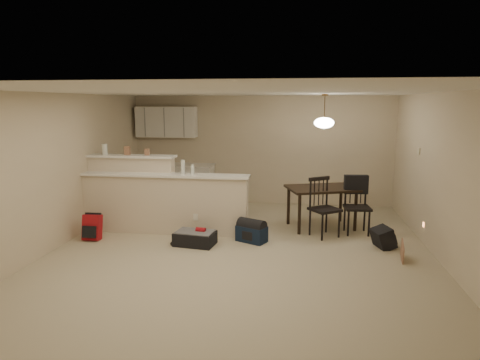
% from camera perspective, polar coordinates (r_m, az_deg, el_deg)
% --- Properties ---
extents(room, '(7.00, 7.02, 2.50)m').
position_cam_1_polar(room, '(6.52, 0.01, 0.62)').
color(room, '#B7AA8C').
rests_on(room, ground).
extents(breakfast_bar, '(3.08, 0.58, 1.39)m').
position_cam_1_polar(breakfast_bar, '(8.00, -11.56, -2.46)').
color(breakfast_bar, beige).
rests_on(breakfast_bar, ground).
extents(upper_cabinets, '(1.40, 0.34, 0.70)m').
position_cam_1_polar(upper_cabinets, '(10.18, -9.77, 7.64)').
color(upper_cabinets, white).
rests_on(upper_cabinets, room).
extents(kitchen_counter, '(1.80, 0.60, 0.90)m').
position_cam_1_polar(kitchen_counter, '(10.16, -8.67, -0.58)').
color(kitchen_counter, white).
rests_on(kitchen_counter, ground).
extents(thermostat, '(0.02, 0.12, 0.12)m').
position_cam_1_polar(thermostat, '(8.23, 22.74, 3.60)').
color(thermostat, beige).
rests_on(thermostat, room).
extents(jar, '(0.10, 0.10, 0.20)m').
position_cam_1_polar(jar, '(8.35, -17.58, 3.93)').
color(jar, silver).
rests_on(jar, breakfast_bar).
extents(cereal_box, '(0.10, 0.07, 0.16)m').
position_cam_1_polar(cereal_box, '(8.17, -14.80, 3.80)').
color(cereal_box, '#996A4F').
rests_on(cereal_box, breakfast_bar).
extents(small_box, '(0.08, 0.06, 0.12)m').
position_cam_1_polar(small_box, '(8.03, -12.31, 3.66)').
color(small_box, '#996A4F').
rests_on(small_box, breakfast_bar).
extents(bottle_a, '(0.07, 0.07, 0.26)m').
position_cam_1_polar(bottle_a, '(7.63, -7.62, 1.72)').
color(bottle_a, silver).
rests_on(bottle_a, breakfast_bar).
extents(bottle_b, '(0.06, 0.06, 0.18)m').
position_cam_1_polar(bottle_b, '(7.59, -6.35, 1.40)').
color(bottle_b, silver).
rests_on(bottle_b, breakfast_bar).
extents(dining_table, '(1.45, 1.19, 0.78)m').
position_cam_1_polar(dining_table, '(8.18, 10.83, -1.61)').
color(dining_table, black).
rests_on(dining_table, ground).
extents(pendant_lamp, '(0.36, 0.36, 0.62)m').
position_cam_1_polar(pendant_lamp, '(8.01, 11.15, 7.56)').
color(pendant_lamp, brown).
rests_on(pendant_lamp, room).
extents(dining_chair_near, '(0.63, 0.62, 1.05)m').
position_cam_1_polar(dining_chair_near, '(7.67, 11.26, -3.65)').
color(dining_chair_near, black).
rests_on(dining_chair_near, ground).
extents(dining_chair_far, '(0.49, 0.47, 1.02)m').
position_cam_1_polar(dining_chair_far, '(7.98, 15.37, -3.36)').
color(dining_chair_far, black).
rests_on(dining_chair_far, ground).
extents(suitcase, '(0.70, 0.51, 0.22)m').
position_cam_1_polar(suitcase, '(7.24, -6.02, -7.75)').
color(suitcase, black).
rests_on(suitcase, ground).
extents(red_backpack, '(0.30, 0.19, 0.44)m').
position_cam_1_polar(red_backpack, '(7.86, -19.10, -5.98)').
color(red_backpack, '#A7121B').
rests_on(red_backpack, ground).
extents(navy_duffel, '(0.57, 0.47, 0.27)m').
position_cam_1_polar(navy_duffel, '(7.36, 1.56, -7.18)').
color(navy_duffel, '#101C32').
rests_on(navy_duffel, ground).
extents(black_daypack, '(0.36, 0.43, 0.32)m').
position_cam_1_polar(black_daypack, '(7.44, 18.54, -7.34)').
color(black_daypack, black).
rests_on(black_daypack, ground).
extents(cardboard_sheet, '(0.06, 0.37, 0.28)m').
position_cam_1_polar(cardboard_sheet, '(6.93, 20.84, -8.95)').
color(cardboard_sheet, '#996A4F').
rests_on(cardboard_sheet, ground).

